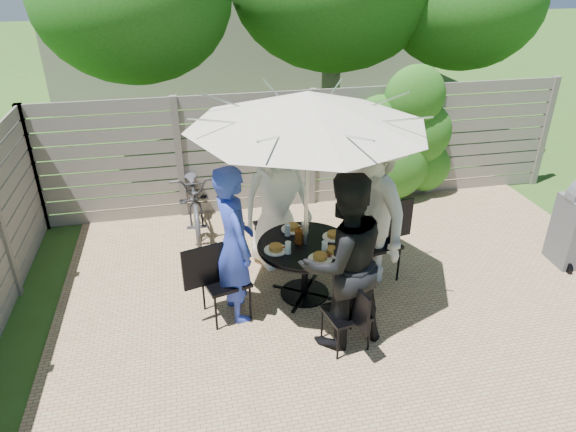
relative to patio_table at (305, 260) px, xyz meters
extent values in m
plane|color=#314D18|center=(0.68, -0.61, -0.49)|extent=(60.00, 60.00, 0.00)
cube|color=tan|center=(0.68, -0.11, -0.48)|extent=(7.00, 6.00, 0.02)
cube|color=slate|center=(0.68, 2.39, 0.44)|extent=(8.00, 0.10, 1.85)
ellipsoid|color=#1F5E15|center=(2.08, 2.24, 0.41)|extent=(1.20, 0.70, 1.80)
ellipsoid|color=#185213|center=(3.88, 4.19, 2.34)|extent=(2.80, 2.80, 2.38)
cylinder|color=black|center=(0.00, 0.00, 0.20)|extent=(1.27, 1.27, 0.03)
cylinder|color=black|center=(0.00, 0.00, -0.15)|extent=(0.08, 0.08, 0.69)
cylinder|color=black|center=(0.00, 0.00, -0.47)|extent=(0.57, 0.57, 0.04)
cylinder|color=silver|center=(0.00, 0.00, 0.66)|extent=(0.04, 0.04, 2.29)
cone|color=#BEB79E|center=(0.00, 0.00, 1.75)|extent=(2.95, 2.95, 0.35)
cube|color=black|center=(-0.20, 0.93, -0.04)|extent=(0.50, 0.50, 0.03)
cube|color=black|center=(-0.23, 1.14, 0.19)|extent=(0.10, 0.43, 0.45)
imported|color=white|center=(-0.17, 0.81, 0.41)|extent=(0.97, 0.74, 1.79)
cube|color=black|center=(-0.93, -0.20, -0.02)|extent=(0.56, 0.56, 0.04)
cube|color=black|center=(-1.15, -0.26, 0.23)|extent=(0.45, 0.15, 0.47)
imported|color=#283CB0|center=(-0.81, -0.17, 0.40)|extent=(0.55, 0.72, 1.78)
cube|color=black|center=(0.20, -0.93, -0.08)|extent=(0.48, 0.48, 0.03)
cube|color=black|center=(0.24, -1.13, 0.14)|extent=(0.11, 0.40, 0.41)
imported|color=black|center=(0.17, -0.81, 0.45)|extent=(1.04, 0.88, 1.87)
cube|color=black|center=(0.93, 0.20, 0.00)|extent=(0.57, 0.57, 0.04)
cube|color=black|center=(1.16, 0.25, 0.26)|extent=(0.48, 0.13, 0.49)
imported|color=#B6B5B1|center=(0.81, 0.17, 0.48)|extent=(0.97, 1.38, 1.94)
cylinder|color=white|center=(-0.07, 0.35, 0.22)|extent=(0.26, 0.26, 0.01)
cylinder|color=#A77231|center=(-0.07, 0.35, 0.25)|extent=(0.15, 0.15, 0.05)
cylinder|color=white|center=(-0.35, -0.07, 0.22)|extent=(0.26, 0.26, 0.01)
cylinder|color=#A77231|center=(-0.35, -0.07, 0.25)|extent=(0.15, 0.15, 0.05)
cylinder|color=white|center=(0.07, -0.35, 0.22)|extent=(0.26, 0.26, 0.01)
cylinder|color=#A77231|center=(0.07, -0.35, 0.25)|extent=(0.15, 0.15, 0.05)
cylinder|color=white|center=(0.35, 0.07, 0.22)|extent=(0.26, 0.26, 0.01)
cylinder|color=#A77231|center=(0.35, 0.07, 0.25)|extent=(0.15, 0.15, 0.05)
cylinder|color=white|center=(0.24, -0.26, 0.22)|extent=(0.24, 0.24, 0.01)
cylinder|color=#A77231|center=(0.24, -0.26, 0.25)|extent=(0.14, 0.14, 0.05)
cylinder|color=silver|center=(-0.16, 0.23, 0.28)|extent=(0.07, 0.07, 0.14)
cylinder|color=silver|center=(-0.23, -0.16, 0.28)|extent=(0.07, 0.07, 0.14)
cylinder|color=silver|center=(0.16, -0.23, 0.28)|extent=(0.07, 0.07, 0.14)
cylinder|color=#59280C|center=(-0.07, 0.04, 0.29)|extent=(0.09, 0.09, 0.16)
cylinder|color=#C6B293|center=(0.05, 0.24, 0.27)|extent=(0.08, 0.08, 0.12)
imported|color=#333338|center=(-1.15, 1.99, -0.01)|extent=(0.66, 1.84, 0.97)
camera|label=1|loc=(-1.21, -4.82, 3.13)|focal=32.00mm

